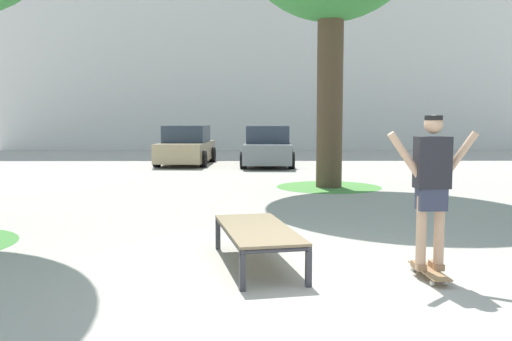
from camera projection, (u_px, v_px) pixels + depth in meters
The scene contains 8 objects.
ground_plane at pixel (315, 284), 5.80m from camera, with size 120.00×120.00×0.00m, color #B2AA9E.
building_facade at pixel (263, 24), 32.27m from camera, with size 29.70×4.00×14.72m, color silver.
skate_box at pixel (257, 231), 6.49m from camera, with size 1.11×2.01×0.46m.
skateboard at pixel (429, 271), 6.01m from camera, with size 0.24×0.81×0.09m.
skater at pixel (432, 181), 5.92m from camera, with size 1.00×0.30×1.69m.
grass_patch_mid_back at pixel (329, 187), 14.10m from camera, with size 2.69×2.69×0.01m, color #519342.
car_tan at pixel (186, 147), 21.16m from camera, with size 2.11×4.30×1.50m.
car_grey at pixel (268, 147), 20.58m from camera, with size 2.07×4.28×1.50m.
Camera 1 is at (-0.69, -5.65, 1.74)m, focal length 38.41 mm.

